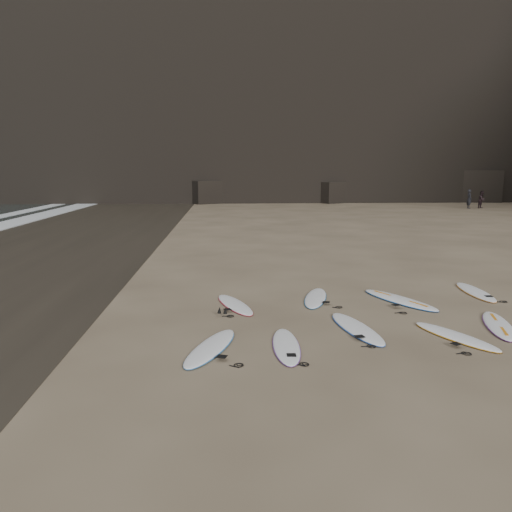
% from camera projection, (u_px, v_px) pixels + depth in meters
% --- Properties ---
extents(ground, '(240.00, 240.00, 0.00)m').
position_uv_depth(ground, '(388.00, 332.00, 11.53)').
color(ground, '#897559').
rests_on(ground, ground).
extents(wet_sand, '(12.00, 200.00, 0.01)m').
position_uv_depth(wet_sand, '(1.00, 261.00, 20.55)').
color(wet_sand, '#383026').
rests_on(wet_sand, ground).
extents(headland, '(170.00, 101.00, 63.47)m').
position_uv_depth(headland, '(462.00, 17.00, 57.37)').
color(headland, black).
rests_on(headland, ground).
extents(surfboard_0, '(1.39, 2.49, 0.09)m').
position_uv_depth(surfboard_0, '(211.00, 347.00, 10.43)').
color(surfboard_0, white).
rests_on(surfboard_0, ground).
extents(surfboard_1, '(0.63, 2.28, 0.08)m').
position_uv_depth(surfboard_1, '(286.00, 345.00, 10.54)').
color(surfboard_1, white).
rests_on(surfboard_1, ground).
extents(surfboard_2, '(1.05, 2.62, 0.09)m').
position_uv_depth(surfboard_2, '(357.00, 328.00, 11.69)').
color(surfboard_2, white).
rests_on(surfboard_2, ground).
extents(surfboard_3, '(1.46, 2.32, 0.08)m').
position_uv_depth(surfboard_3, '(456.00, 336.00, 11.14)').
color(surfboard_3, white).
rests_on(surfboard_3, ground).
extents(surfboard_4, '(1.27, 2.43, 0.09)m').
position_uv_depth(surfboard_4, '(499.00, 325.00, 11.91)').
color(surfboard_4, white).
rests_on(surfboard_4, ground).
extents(surfboard_5, '(1.27, 2.37, 0.08)m').
position_uv_depth(surfboard_5, '(235.00, 304.00, 13.75)').
color(surfboard_5, white).
rests_on(surfboard_5, ground).
extents(surfboard_6, '(1.19, 2.44, 0.09)m').
position_uv_depth(surfboard_6, '(316.00, 298.00, 14.47)').
color(surfboard_6, white).
rests_on(surfboard_6, ground).
extents(surfboard_7, '(1.80, 2.76, 0.10)m').
position_uv_depth(surfboard_7, '(400.00, 299.00, 14.22)').
color(surfboard_7, white).
rests_on(surfboard_7, ground).
extents(surfboard_8, '(0.75, 2.51, 0.09)m').
position_uv_depth(surfboard_8, '(475.00, 292.00, 15.16)').
color(surfboard_8, white).
rests_on(surfboard_8, ground).
extents(person_a, '(0.45, 0.67, 1.81)m').
position_uv_depth(person_a, '(469.00, 199.00, 47.76)').
color(person_a, black).
rests_on(person_a, ground).
extents(person_b, '(1.01, 0.96, 1.65)m').
position_uv_depth(person_b, '(482.00, 200.00, 48.04)').
color(person_b, black).
rests_on(person_b, ground).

